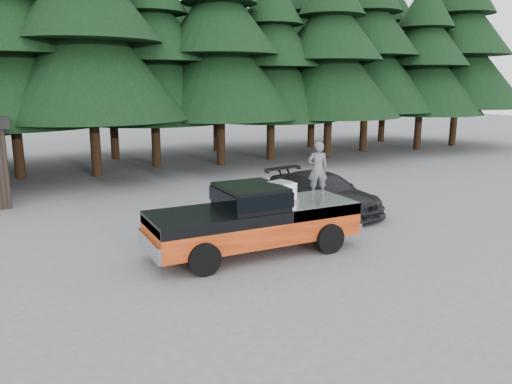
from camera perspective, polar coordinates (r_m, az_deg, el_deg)
name	(u,v)px	position (r m, az deg, el deg)	size (l,w,h in m)	color
ground	(231,264)	(13.21, -2.87, -8.20)	(120.00, 120.00, 0.00)	#535356
pickup_truck	(254,229)	(13.87, -0.28, -4.27)	(6.00, 2.04, 1.33)	#D94C15
truck_cab	(250,196)	(13.58, -0.66, -0.45)	(1.66, 1.90, 0.59)	black
air_compressor	(280,193)	(14.12, 2.71, -0.10)	(0.76, 0.63, 0.52)	silver
man_on_bed	(318,169)	(14.87, 7.08, 2.62)	(0.59, 0.39, 1.63)	#4F5256
parked_car	(324,193)	(18.39, 7.72, -0.07)	(1.97, 4.86, 1.41)	black
treeline	(107,23)	(29.19, -16.71, 17.98)	(60.15, 16.05, 17.50)	black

